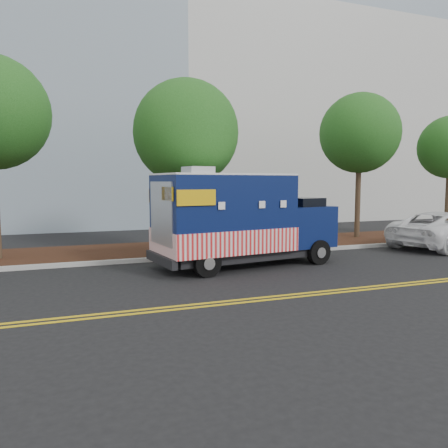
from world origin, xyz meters
name	(u,v)px	position (x,y,z in m)	size (l,w,h in m)	color
ground	(229,264)	(0.00, 0.00, 0.00)	(120.00, 120.00, 0.00)	black
curb	(216,256)	(0.00, 1.40, 0.07)	(120.00, 0.18, 0.15)	#9E9E99
mulch_strip	(199,248)	(0.00, 3.50, 0.07)	(120.00, 4.00, 0.15)	black
centerline_near	(291,295)	(0.00, -4.45, 0.01)	(120.00, 0.10, 0.01)	gold
centerline_far	(296,297)	(0.00, -4.70, 0.01)	(120.00, 0.10, 0.01)	gold
office_building	(154,28)	(2.00, 22.00, 15.20)	(46.00, 20.00, 30.40)	silver
tree_b	(186,133)	(-0.75, 2.72, 4.79)	(4.14, 4.14, 6.87)	#38281C
tree_c	(360,133)	(8.25, 3.76, 5.20)	(3.86, 3.86, 7.15)	#38281C
sign_post	(173,226)	(-1.50, 1.97, 1.20)	(0.06, 0.06, 2.40)	#473828
food_truck	(238,222)	(0.17, -0.45, 1.52)	(6.62, 3.20, 3.35)	black
white_car	(445,230)	(10.27, 0.32, 0.78)	(2.60, 5.64, 1.57)	white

